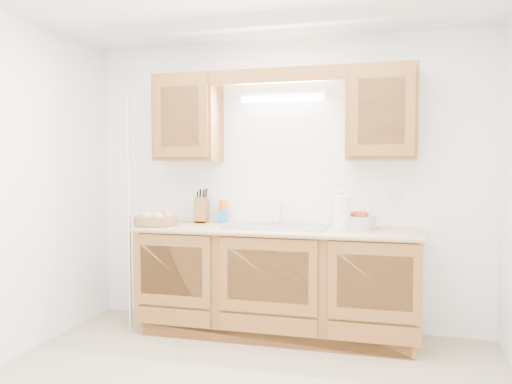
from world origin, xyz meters
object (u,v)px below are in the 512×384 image
(knife_block, at_px, (201,210))
(apple_bowl, at_px, (359,221))
(fruit_basket, at_px, (156,219))
(paper_towel, at_px, (343,213))

(knife_block, height_order, apple_bowl, knife_block)
(fruit_basket, bearing_deg, paper_towel, 4.19)
(fruit_basket, height_order, knife_block, knife_block)
(fruit_basket, xyz_separation_m, paper_towel, (1.57, 0.11, 0.08))
(fruit_basket, xyz_separation_m, knife_block, (0.30, 0.30, 0.06))
(apple_bowl, bearing_deg, fruit_basket, -173.67)
(fruit_basket, distance_m, apple_bowl, 1.71)
(knife_block, bearing_deg, paper_towel, -13.70)
(knife_block, xyz_separation_m, paper_towel, (1.27, -0.18, 0.02))
(fruit_basket, bearing_deg, apple_bowl, 6.33)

